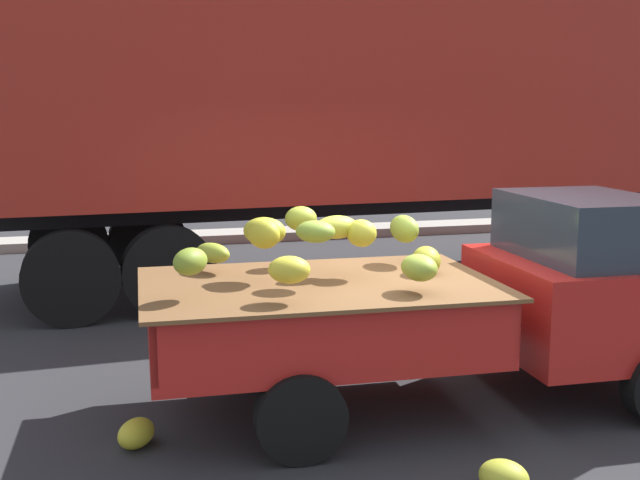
{
  "coord_description": "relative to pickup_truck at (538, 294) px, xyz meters",
  "views": [
    {
      "loc": [
        -2.47,
        -5.99,
        2.43
      ],
      "look_at": [
        -0.87,
        0.1,
        1.36
      ],
      "focal_mm": 44.16,
      "sensor_mm": 36.0,
      "label": 1
    }
  ],
  "objects": [
    {
      "name": "ground",
      "position": [
        -0.91,
        0.27,
        -0.89
      ],
      "size": [
        220.0,
        220.0,
        0.0
      ],
      "primitive_type": "plane",
      "color": "#28282B"
    },
    {
      "name": "fallen_banana_bunch_by_wheel",
      "position": [
        -1.07,
        -1.51,
        -0.78
      ],
      "size": [
        0.42,
        0.42,
        0.22
      ],
      "primitive_type": "ellipsoid",
      "rotation": [
        0.0,
        0.0,
        2.27
      ],
      "color": "gold",
      "rests_on": "ground"
    },
    {
      "name": "curb_strip",
      "position": [
        -0.91,
        8.47,
        -0.81
      ],
      "size": [
        80.0,
        0.8,
        0.16
      ],
      "primitive_type": "cube",
      "color": "gray",
      "rests_on": "ground"
    },
    {
      "name": "pickup_truck",
      "position": [
        0.0,
        0.0,
        0.0
      ],
      "size": [
        4.86,
        1.89,
        1.7
      ],
      "rotation": [
        0.0,
        0.0,
        -0.03
      ],
      "color": "#B21E19",
      "rests_on": "ground"
    },
    {
      "name": "semi_trailer",
      "position": [
        0.64,
        4.73,
        1.65
      ],
      "size": [
        12.13,
        3.26,
        3.95
      ],
      "rotation": [
        0.0,
        0.0,
        0.06
      ],
      "color": "maroon",
      "rests_on": "ground"
    },
    {
      "name": "fallen_banana_bunch_near_tailgate",
      "position": [
        -3.31,
        -0.21,
        -0.78
      ],
      "size": [
        0.38,
        0.4,
        0.21
      ],
      "primitive_type": "ellipsoid",
      "rotation": [
        0.0,
        0.0,
        4.11
      ],
      "color": "gold",
      "rests_on": "ground"
    }
  ]
}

